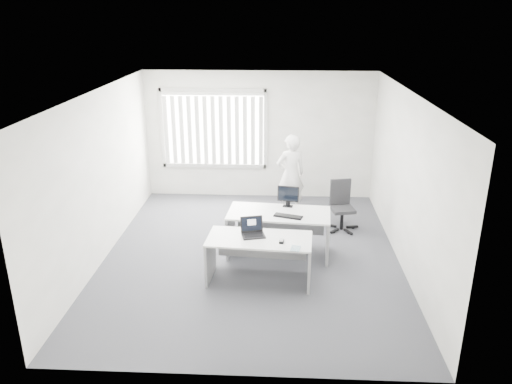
{
  "coord_description": "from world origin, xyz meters",
  "views": [
    {
      "loc": [
        0.47,
        -7.69,
        3.99
      ],
      "look_at": [
        0.07,
        0.15,
        1.12
      ],
      "focal_mm": 35.0,
      "sensor_mm": 36.0,
      "label": 1
    }
  ],
  "objects_px": {
    "desk_near": "(259,250)",
    "person": "(291,175)",
    "monitor": "(288,196)",
    "office_chair": "(341,214)",
    "desk_far": "(279,224)",
    "laptop": "(253,228)"
  },
  "relations": [
    {
      "from": "desk_far",
      "to": "monitor",
      "type": "height_order",
      "value": "monitor"
    },
    {
      "from": "laptop",
      "to": "monitor",
      "type": "xyz_separation_m",
      "value": [
        0.54,
        1.13,
        0.11
      ]
    },
    {
      "from": "desk_near",
      "to": "person",
      "type": "bearing_deg",
      "value": 83.93
    },
    {
      "from": "desk_near",
      "to": "monitor",
      "type": "xyz_separation_m",
      "value": [
        0.44,
        1.19,
        0.45
      ]
    },
    {
      "from": "desk_near",
      "to": "laptop",
      "type": "xyz_separation_m",
      "value": [
        -0.09,
        0.06,
        0.34
      ]
    },
    {
      "from": "desk_near",
      "to": "desk_far",
      "type": "height_order",
      "value": "desk_far"
    },
    {
      "from": "office_chair",
      "to": "monitor",
      "type": "height_order",
      "value": "monitor"
    },
    {
      "from": "person",
      "to": "monitor",
      "type": "height_order",
      "value": "person"
    },
    {
      "from": "person",
      "to": "monitor",
      "type": "xyz_separation_m",
      "value": [
        -0.07,
        -1.59,
        0.13
      ]
    },
    {
      "from": "desk_far",
      "to": "office_chair",
      "type": "xyz_separation_m",
      "value": [
        1.2,
        1.15,
        -0.27
      ]
    },
    {
      "from": "person",
      "to": "laptop",
      "type": "distance_m",
      "value": 2.79
    },
    {
      "from": "desk_near",
      "to": "laptop",
      "type": "bearing_deg",
      "value": 152.97
    },
    {
      "from": "desk_far",
      "to": "monitor",
      "type": "bearing_deg",
      "value": 65.99
    },
    {
      "from": "desk_near",
      "to": "office_chair",
      "type": "xyz_separation_m",
      "value": [
        1.49,
        2.05,
        -0.23
      ]
    },
    {
      "from": "desk_near",
      "to": "monitor",
      "type": "bearing_deg",
      "value": 73.84
    },
    {
      "from": "office_chair",
      "to": "monitor",
      "type": "bearing_deg",
      "value": -152.1
    },
    {
      "from": "laptop",
      "to": "desk_near",
      "type": "bearing_deg",
      "value": -45.32
    },
    {
      "from": "person",
      "to": "monitor",
      "type": "distance_m",
      "value": 1.6
    },
    {
      "from": "desk_far",
      "to": "person",
      "type": "xyz_separation_m",
      "value": [
        0.22,
        1.87,
        0.28
      ]
    },
    {
      "from": "person",
      "to": "laptop",
      "type": "height_order",
      "value": "person"
    },
    {
      "from": "desk_near",
      "to": "desk_far",
      "type": "xyz_separation_m",
      "value": [
        0.29,
        0.9,
        0.04
      ]
    },
    {
      "from": "desk_near",
      "to": "person",
      "type": "height_order",
      "value": "person"
    }
  ]
}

